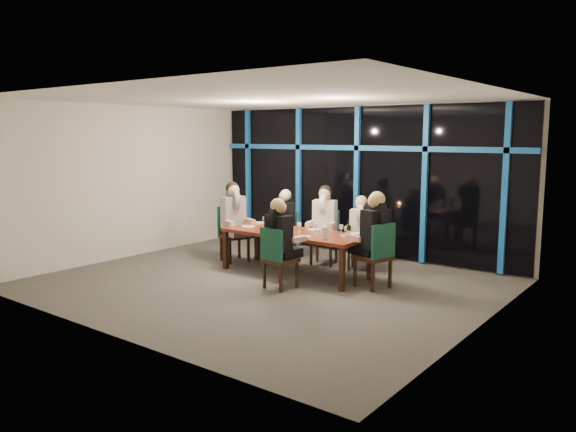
{
  "coord_description": "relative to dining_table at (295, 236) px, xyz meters",
  "views": [
    {
      "loc": [
        5.72,
        -6.9,
        2.42
      ],
      "look_at": [
        0.0,
        0.6,
        1.05
      ],
      "focal_mm": 35.0,
      "sensor_mm": 36.0,
      "label": 1
    }
  ],
  "objects": [
    {
      "name": "wine_bottle",
      "position": [
        1.12,
        -0.07,
        0.19
      ],
      "size": [
        0.07,
        0.07,
        0.32
      ],
      "rotation": [
        0.0,
        0.0,
        -0.24
      ],
      "color": "black",
      "rests_on": "dining_table"
    },
    {
      "name": "plate_near_mid",
      "position": [
        0.44,
        -0.33,
        0.08
      ],
      "size": [
        0.24,
        0.24,
        0.01
      ],
      "primitive_type": "cylinder",
      "color": "white",
      "rests_on": "dining_table"
    },
    {
      "name": "wine_glass_c",
      "position": [
        0.41,
        0.04,
        0.2
      ],
      "size": [
        0.07,
        0.07,
        0.18
      ],
      "color": "silver",
      "rests_on": "dining_table"
    },
    {
      "name": "plate_end_left",
      "position": [
        -1.0,
        -0.1,
        0.08
      ],
      "size": [
        0.24,
        0.24,
        0.01
      ],
      "primitive_type": "cylinder",
      "color": "white",
      "rests_on": "dining_table"
    },
    {
      "name": "plate_end_right",
      "position": [
        0.97,
        0.19,
        0.08
      ],
      "size": [
        0.24,
        0.24,
        0.01
      ],
      "primitive_type": "cylinder",
      "color": "white",
      "rests_on": "dining_table"
    },
    {
      "name": "window_wall",
      "position": [
        0.01,
        2.13,
        0.87
      ],
      "size": [
        6.86,
        0.43,
        2.94
      ],
      "color": "black",
      "rests_on": "ground"
    },
    {
      "name": "room",
      "position": [
        0.0,
        -0.8,
        1.34
      ],
      "size": [
        7.04,
        7.0,
        3.02
      ],
      "color": "#54504A",
      "rests_on": "ground"
    },
    {
      "name": "chair_far_mid",
      "position": [
        -0.03,
        1.0,
        -0.12
      ],
      "size": [
        0.59,
        0.59,
        1.01
      ],
      "rotation": [
        0.0,
        0.0,
        0.29
      ],
      "color": "black",
      "rests_on": "ground"
    },
    {
      "name": "tea_light",
      "position": [
        -0.2,
        -0.17,
        0.08
      ],
      "size": [
        0.06,
        0.06,
        0.03
      ],
      "primitive_type": "cylinder",
      "color": "#FFA34C",
      "rests_on": "dining_table"
    },
    {
      "name": "chair_end_left",
      "position": [
        -1.61,
        0.14,
        -0.1
      ],
      "size": [
        0.63,
        0.63,
        1.05
      ],
      "rotation": [
        0.0,
        0.0,
        1.21
      ],
      "color": "black",
      "rests_on": "ground"
    },
    {
      "name": "diner_far_right",
      "position": [
        0.75,
        0.96,
        0.19
      ],
      "size": [
        0.55,
        0.62,
        0.89
      ],
      "rotation": [
        0.0,
        0.0,
        0.35
      ],
      "color": "silver",
      "rests_on": "ground"
    },
    {
      "name": "chair_near_mid",
      "position": [
        0.36,
        -0.97,
        -0.13
      ],
      "size": [
        0.51,
        0.51,
        0.98
      ],
      "rotation": [
        0.0,
        0.0,
        3.03
      ],
      "color": "black",
      "rests_on": "ground"
    },
    {
      "name": "plate_far_mid",
      "position": [
        0.16,
        0.38,
        0.08
      ],
      "size": [
        0.24,
        0.24,
        0.01
      ],
      "primitive_type": "cylinder",
      "color": "white",
      "rests_on": "dining_table"
    },
    {
      "name": "chair_far_right",
      "position": [
        0.72,
        1.03,
        -0.17
      ],
      "size": [
        0.54,
        0.54,
        0.91
      ],
      "rotation": [
        0.0,
        0.0,
        0.35
      ],
      "color": "black",
      "rests_on": "ground"
    },
    {
      "name": "diner_near_mid",
      "position": [
        0.37,
        -0.89,
        0.26
      ],
      "size": [
        0.52,
        0.64,
        0.96
      ],
      "rotation": [
        0.0,
        0.0,
        3.03
      ],
      "color": "black",
      "rests_on": "ground"
    },
    {
      "name": "diner_far_left",
      "position": [
        -0.94,
        0.89,
        0.21
      ],
      "size": [
        0.56,
        0.63,
        0.9
      ],
      "rotation": [
        0.0,
        0.0,
        -0.34
      ],
      "color": "black",
      "rests_on": "ground"
    },
    {
      "name": "chair_far_left",
      "position": [
        -0.92,
        0.96,
        -0.16
      ],
      "size": [
        0.55,
        0.55,
        0.93
      ],
      "rotation": [
        0.0,
        0.0,
        -0.34
      ],
      "color": "black",
      "rests_on": "ground"
    },
    {
      "name": "wine_glass_e",
      "position": [
        0.81,
        0.21,
        0.2
      ],
      "size": [
        0.07,
        0.07,
        0.18
      ],
      "color": "white",
      "rests_on": "dining_table"
    },
    {
      "name": "diner_far_mid",
      "position": [
        -0.0,
        0.92,
        0.29
      ],
      "size": [
        0.59,
        0.69,
        0.99
      ],
      "rotation": [
        0.0,
        0.0,
        0.29
      ],
      "color": "silver",
      "rests_on": "ground"
    },
    {
      "name": "wine_glass_a",
      "position": [
        -0.32,
        -0.12,
        0.21
      ],
      "size": [
        0.07,
        0.07,
        0.19
      ],
      "color": "white",
      "rests_on": "dining_table"
    },
    {
      "name": "diner_end_left",
      "position": [
        -1.53,
        0.1,
        0.32
      ],
      "size": [
        0.72,
        0.64,
        1.02
      ],
      "rotation": [
        0.0,
        0.0,
        1.21
      ],
      "color": "black",
      "rests_on": "ground"
    },
    {
      "name": "diner_end_right",
      "position": [
        1.51,
        0.04,
        0.32
      ],
      "size": [
        0.71,
        0.61,
        1.03
      ],
      "rotation": [
        0.0,
        0.0,
        4.45
      ],
      "color": "black",
      "rests_on": "ground"
    },
    {
      "name": "water_pitcher",
      "position": [
        0.79,
        -0.25,
        0.17
      ],
      "size": [
        0.12,
        0.11,
        0.2
      ],
      "rotation": [
        0.0,
        0.0,
        0.42
      ],
      "color": "white",
      "rests_on": "dining_table"
    },
    {
      "name": "chair_end_right",
      "position": [
        1.6,
        0.02,
        -0.09
      ],
      "size": [
        0.6,
        0.6,
        1.05
      ],
      "rotation": [
        0.0,
        0.0,
        4.45
      ],
      "color": "black",
      "rests_on": "ground"
    },
    {
      "name": "dining_table",
      "position": [
        0.0,
        0.0,
        0.0
      ],
      "size": [
        2.6,
        1.0,
        0.75
      ],
      "color": "maroon",
      "rests_on": "ground"
    },
    {
      "name": "wine_glass_d",
      "position": [
        -0.7,
        0.11,
        0.2
      ],
      "size": [
        0.07,
        0.07,
        0.18
      ],
      "color": "silver",
      "rests_on": "dining_table"
    },
    {
      "name": "plate_far_right",
      "position": [
        0.94,
        0.43,
        0.08
      ],
      "size": [
        0.24,
        0.24,
        0.01
      ],
      "primitive_type": "cylinder",
      "color": "white",
      "rests_on": "dining_table"
    },
    {
      "name": "wine_glass_b",
      "position": [
        0.07,
        0.03,
        0.19
      ],
      "size": [
        0.07,
        0.07,
        0.17
      ],
      "color": "silver",
      "rests_on": "dining_table"
    },
    {
      "name": "plate_far_left",
      "position": [
        -1.14,
        0.36,
        0.08
      ],
      "size": [
        0.24,
        0.24,
        0.01
      ],
      "primitive_type": "cylinder",
      "color": "white",
      "rests_on": "dining_table"
    }
  ]
}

